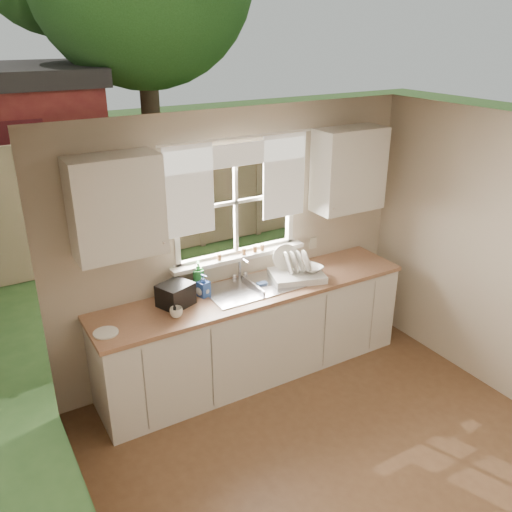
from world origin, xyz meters
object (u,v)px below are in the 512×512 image
black_appliance (176,295)px  cup (176,312)px  dish_rack (296,272)px  soap_bottle_a (199,277)px

black_appliance → cup: bearing=-134.0°
dish_rack → cup: dish_rack is taller
dish_rack → soap_bottle_a: 0.95m
soap_bottle_a → dish_rack: bearing=6.7°
soap_bottle_a → black_appliance: soap_bottle_a is taller
soap_bottle_a → black_appliance: 0.31m
soap_bottle_a → black_appliance: size_ratio=1.12×
cup → black_appliance: (0.08, 0.20, 0.06)m
soap_bottle_a → cup: 0.49m
soap_bottle_a → cup: (-0.36, -0.32, -0.11)m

